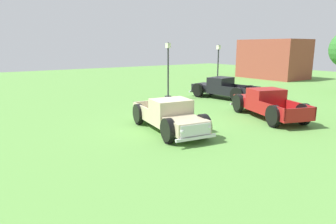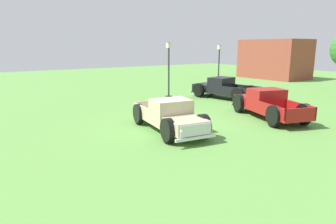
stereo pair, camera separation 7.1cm
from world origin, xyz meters
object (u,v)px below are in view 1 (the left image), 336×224
Objects in this scene: pickup_truck_behind_left at (220,88)px; lamp_post_far at (168,70)px; pickup_truck_behind_right at (265,103)px; pickup_truck_foreground at (172,117)px; lamp_post_near at (218,66)px.

lamp_post_far is (-1.91, -3.51, 1.45)m from pickup_truck_behind_left.
pickup_truck_foreground is at bearing -94.07° from pickup_truck_behind_right.
lamp_post_far is at bearing -75.61° from lamp_post_near.
pickup_truck_foreground is 9.11m from lamp_post_far.
pickup_truck_foreground is 1.30× the size of lamp_post_near.
pickup_truck_behind_left is 6.43m from pickup_truck_behind_right.
pickup_truck_foreground is 10.19m from pickup_truck_behind_left.
pickup_truck_behind_right is 1.37× the size of lamp_post_near.
pickup_truck_foreground is 15.10m from lamp_post_near.
pickup_truck_behind_left is at bearing 61.42° from lamp_post_far.
lamp_post_far reaches higher than pickup_truck_foreground.
pickup_truck_behind_left is 0.99× the size of pickup_truck_behind_right.
pickup_truck_behind_right is (5.97, -2.38, 0.00)m from pickup_truck_behind_left.
lamp_post_near is at bearing 149.30° from pickup_truck_behind_right.
lamp_post_near is at bearing 104.39° from lamp_post_far.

